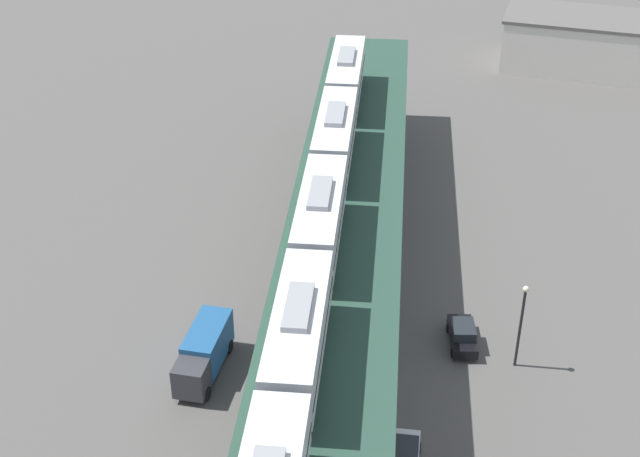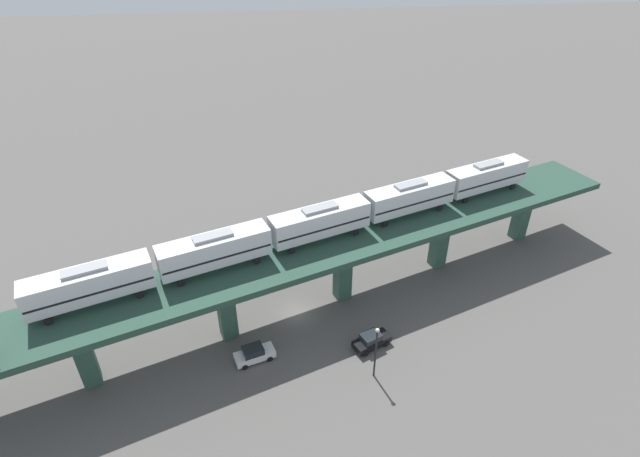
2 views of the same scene
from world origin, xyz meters
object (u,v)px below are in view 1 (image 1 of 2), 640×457
at_px(street_car_white, 404,457).
at_px(street_car_black, 463,335).
at_px(warehouse_building, 620,46).
at_px(subway_train, 320,215).
at_px(street_lamp, 521,320).
at_px(delivery_truck, 204,352).

relative_size(street_car_white, street_car_black, 1.00).
xyz_separation_m(street_car_white, street_car_black, (-0.30, 13.19, 0.00)).
xyz_separation_m(street_car_black, warehouse_building, (1.64, 59.99, 2.47)).
xyz_separation_m(subway_train, warehouse_building, (11.07, 64.64, -7.94)).
bearing_deg(subway_train, street_car_black, 26.25).
xyz_separation_m(subway_train, street_lamp, (13.59, 4.03, -7.25)).
bearing_deg(warehouse_building, street_car_black, -91.57).
height_order(delivery_truck, street_lamp, street_lamp).
bearing_deg(delivery_truck, street_car_white, -9.42).
bearing_deg(street_car_black, delivery_truck, -146.18).
distance_m(subway_train, warehouse_building, 66.06).
height_order(subway_train, street_car_white, subway_train).
height_order(street_car_white, street_lamp, street_lamp).
relative_size(subway_train, street_car_white, 12.64).
height_order(street_car_black, delivery_truck, delivery_truck).
height_order(street_lamp, warehouse_building, street_lamp).
height_order(subway_train, warehouse_building, subway_train).
bearing_deg(street_lamp, warehouse_building, 92.38).
bearing_deg(warehouse_building, street_lamp, -87.62).
xyz_separation_m(delivery_truck, street_lamp, (19.88, 9.91, 2.35)).
bearing_deg(street_lamp, street_car_black, 171.51).
relative_size(street_car_black, warehouse_building, 0.16).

